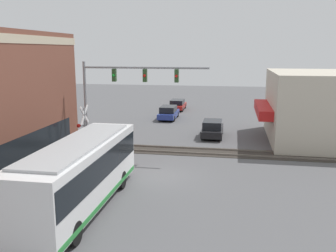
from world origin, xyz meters
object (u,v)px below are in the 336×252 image
Objects in this scene: parked_car_blue at (169,113)px; parked_car_red at (177,105)px; crossing_signal at (85,126)px; parked_car_black at (212,129)px; city_bus at (80,172)px.

parked_car_red is (6.72, -0.00, -0.06)m from parked_car_blue.
crossing_signal is 0.87× the size of parked_car_black.
city_bus is at bearing -159.16° from crossing_signal.
parked_car_blue is at bearing 180.00° from parked_car_red.
crossing_signal reaches higher than parked_car_blue.
crossing_signal is 16.47m from parked_car_blue.
crossing_signal is at bearing 171.76° from parked_car_red.
city_bus is 2.72× the size of crossing_signal.
city_bus is 2.37× the size of parked_car_black.
parked_car_black is 15.68m from parked_car_red.
parked_car_blue is at bearing -0.00° from city_bus.
crossing_signal is 11.96m from parked_car_black.
parked_car_black is (8.05, -8.70, -1.60)m from crossing_signal.
city_bus is at bearing 162.10° from parked_car_black.
parked_car_blue is (8.01, 5.40, -0.00)m from parked_car_black.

